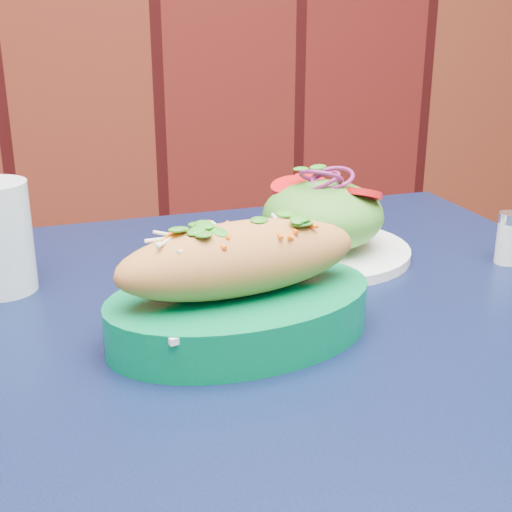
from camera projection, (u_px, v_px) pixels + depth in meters
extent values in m
cube|color=black|center=(288.00, 334.00, 0.71)|extent=(0.83, 0.83, 0.03)
cylinder|color=black|center=(395.00, 423.00, 1.23)|extent=(0.04, 0.04, 0.72)
cube|color=white|center=(240.00, 296.00, 0.67)|extent=(0.22, 0.16, 0.01)
ellipsoid|color=#D58043|center=(240.00, 258.00, 0.65)|extent=(0.25, 0.12, 0.07)
cylinder|color=white|center=(322.00, 251.00, 0.89)|extent=(0.22, 0.22, 0.01)
ellipsoid|color=#4C992D|center=(323.00, 215.00, 0.87)|extent=(0.15, 0.15, 0.08)
cylinder|color=red|center=(364.00, 190.00, 0.84)|extent=(0.04, 0.04, 0.01)
cylinder|color=red|center=(289.00, 183.00, 0.88)|extent=(0.04, 0.04, 0.01)
cylinder|color=red|center=(311.00, 178.00, 0.90)|extent=(0.04, 0.04, 0.01)
torus|color=#7F1B5A|center=(324.00, 178.00, 0.86)|extent=(0.05, 0.05, 0.00)
torus|color=#7F1B5A|center=(324.00, 175.00, 0.85)|extent=(0.05, 0.05, 0.00)
torus|color=#7F1B5A|center=(324.00, 172.00, 0.85)|extent=(0.05, 0.05, 0.00)
cylinder|color=white|center=(508.00, 243.00, 0.86)|extent=(0.03, 0.03, 0.05)
cylinder|color=silver|center=(511.00, 218.00, 0.85)|extent=(0.03, 0.03, 0.01)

